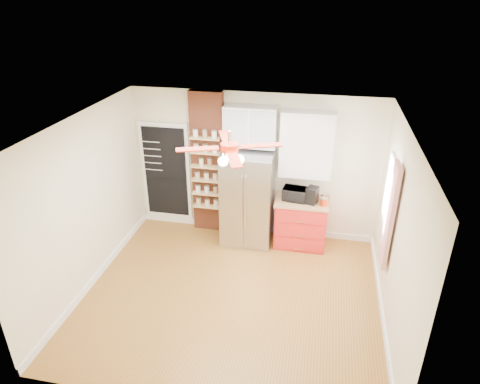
% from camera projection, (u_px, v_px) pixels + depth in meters
% --- Properties ---
extents(floor, '(4.50, 4.50, 0.00)m').
position_uv_depth(floor, '(231.00, 295.00, 6.62)').
color(floor, olive).
rests_on(floor, ground).
extents(ceiling, '(4.50, 4.50, 0.00)m').
position_uv_depth(ceiling, '(229.00, 127.00, 5.43)').
color(ceiling, white).
rests_on(ceiling, wall_back).
extents(wall_back, '(4.50, 0.02, 2.70)m').
position_uv_depth(wall_back, '(254.00, 166.00, 7.78)').
color(wall_back, beige).
rests_on(wall_back, floor).
extents(wall_front, '(4.50, 0.02, 2.70)m').
position_uv_depth(wall_front, '(187.00, 317.00, 4.26)').
color(wall_front, beige).
rests_on(wall_front, floor).
extents(wall_left, '(0.02, 4.00, 2.70)m').
position_uv_depth(wall_left, '(84.00, 205.00, 6.42)').
color(wall_left, beige).
rests_on(wall_left, floor).
extents(wall_right, '(0.02, 4.00, 2.70)m').
position_uv_depth(wall_right, '(397.00, 236.00, 5.62)').
color(wall_right, beige).
rests_on(wall_right, floor).
extents(chalkboard, '(0.95, 0.05, 1.95)m').
position_uv_depth(chalkboard, '(166.00, 172.00, 8.16)').
color(chalkboard, white).
rests_on(chalkboard, wall_back).
extents(brick_pillar, '(0.60, 0.16, 2.70)m').
position_uv_depth(brick_pillar, '(208.00, 164.00, 7.86)').
color(brick_pillar, brown).
rests_on(brick_pillar, floor).
extents(fridge, '(0.90, 0.70, 1.75)m').
position_uv_depth(fridge, '(248.00, 198.00, 7.67)').
color(fridge, '#B5B5BA').
rests_on(fridge, floor).
extents(upper_glass_cabinet, '(0.90, 0.35, 0.70)m').
position_uv_depth(upper_glass_cabinet, '(250.00, 126.00, 7.28)').
color(upper_glass_cabinet, white).
rests_on(upper_glass_cabinet, wall_back).
extents(red_cabinet, '(0.94, 0.64, 0.90)m').
position_uv_depth(red_cabinet, '(301.00, 222.00, 7.73)').
color(red_cabinet, red).
rests_on(red_cabinet, floor).
extents(upper_shelf_unit, '(0.90, 0.30, 1.15)m').
position_uv_depth(upper_shelf_unit, '(307.00, 145.00, 7.26)').
color(upper_shelf_unit, white).
rests_on(upper_shelf_unit, wall_back).
extents(window, '(0.04, 0.75, 1.05)m').
position_uv_depth(window, '(390.00, 193.00, 6.33)').
color(window, white).
rests_on(window, wall_right).
extents(curtain, '(0.06, 0.40, 1.55)m').
position_uv_depth(curtain, '(390.00, 216.00, 5.90)').
color(curtain, red).
rests_on(curtain, wall_right).
extents(ceiling_fan, '(1.40, 1.40, 0.44)m').
position_uv_depth(ceiling_fan, '(230.00, 148.00, 5.55)').
color(ceiling_fan, silver).
rests_on(ceiling_fan, ceiling).
extents(toaster_oven, '(0.45, 0.33, 0.23)m').
position_uv_depth(toaster_oven, '(295.00, 194.00, 7.50)').
color(toaster_oven, black).
rests_on(toaster_oven, red_cabinet).
extents(coffee_maker, '(0.23, 0.25, 0.30)m').
position_uv_depth(coffee_maker, '(312.00, 195.00, 7.38)').
color(coffee_maker, black).
rests_on(coffee_maker, red_cabinet).
extents(canister_left, '(0.14, 0.14, 0.14)m').
position_uv_depth(canister_left, '(324.00, 202.00, 7.33)').
color(canister_left, '#A62709').
rests_on(canister_left, red_cabinet).
extents(canister_right, '(0.11, 0.11, 0.13)m').
position_uv_depth(canister_right, '(324.00, 198.00, 7.48)').
color(canister_right, '#A3090A').
rests_on(canister_right, red_cabinet).
extents(pantry_jar_oats, '(0.09, 0.09, 0.14)m').
position_uv_depth(pantry_jar_oats, '(201.00, 162.00, 7.69)').
color(pantry_jar_oats, beige).
rests_on(pantry_jar_oats, brick_pillar).
extents(pantry_jar_beans, '(0.10, 0.10, 0.13)m').
position_uv_depth(pantry_jar_beans, '(210.00, 162.00, 7.71)').
color(pantry_jar_beans, olive).
rests_on(pantry_jar_beans, brick_pillar).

